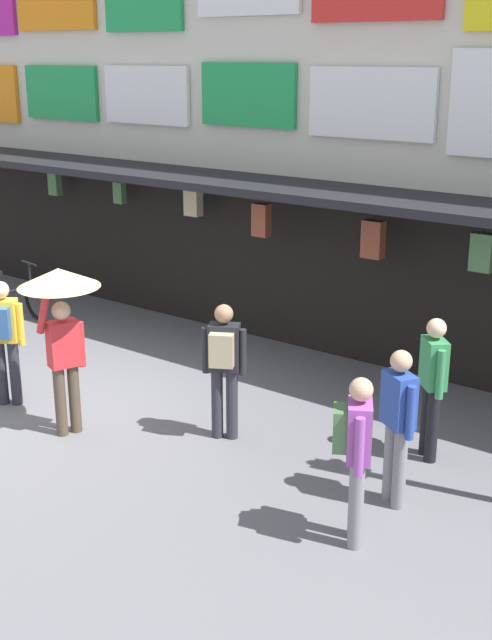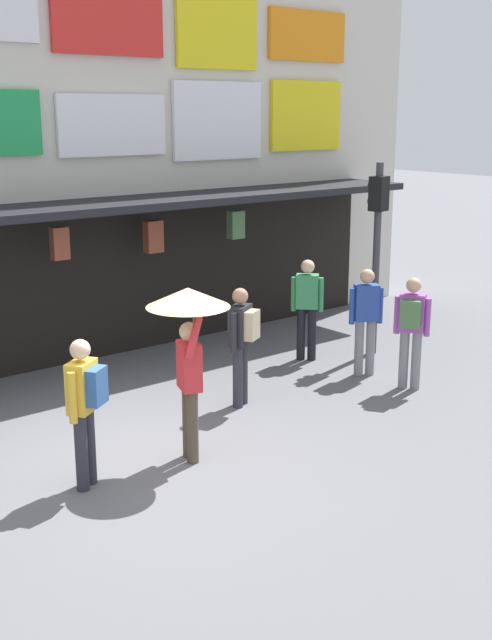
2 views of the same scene
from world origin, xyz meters
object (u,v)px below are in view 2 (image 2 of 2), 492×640
object	(u,v)px
traffic_light_far	(377,228)
pedestrian_with_umbrella	(189,325)
pedestrian_in_white	(242,338)
pedestrian_in_blue	(411,325)
pedestrian_in_red	(307,304)
pedestrian_in_black	(85,402)
pedestrian_in_purple	(366,316)

from	to	relation	value
traffic_light_far	pedestrian_with_umbrella	xyz separation A→B (m)	(-4.93, -1.61, -0.50)
pedestrian_in_white	pedestrian_in_blue	bearing A→B (deg)	-23.47
pedestrian_in_red	pedestrian_in_black	xyz separation A→B (m)	(-5.08, -1.92, 0.04)
traffic_light_far	pedestrian_with_umbrella	size ratio (longest dim) A/B	1.54
pedestrian_in_white	pedestrian_in_purple	bearing A→B (deg)	-3.54
traffic_light_far	pedestrian_in_black	world-z (taller)	traffic_light_far
pedestrian_with_umbrella	pedestrian_in_black	world-z (taller)	pedestrian_with_umbrella
pedestrian_with_umbrella	pedestrian_in_purple	world-z (taller)	pedestrian_with_umbrella
traffic_light_far	pedestrian_in_white	distance (m)	3.57
pedestrian_in_red	pedestrian_with_umbrella	xyz separation A→B (m)	(-3.79, -2.04, 0.69)
pedestrian_in_red	pedestrian_with_umbrella	distance (m)	4.36
pedestrian_in_purple	pedestrian_in_blue	xyz separation A→B (m)	(0.02, -0.88, 0.04)
pedestrian_in_black	pedestrian_in_red	bearing A→B (deg)	20.74
traffic_light_far	pedestrian_in_black	size ratio (longest dim) A/B	1.90
traffic_light_far	pedestrian_in_blue	bearing A→B (deg)	-121.25
pedestrian_in_purple	pedestrian_in_black	size ratio (longest dim) A/B	1.00
pedestrian_in_purple	pedestrian_with_umbrella	bearing A→B (deg)	-167.36
traffic_light_far	pedestrian_in_blue	distance (m)	2.20
pedestrian_in_blue	pedestrian_in_black	world-z (taller)	same
pedestrian_in_white	pedestrian_in_red	bearing A→B (deg)	24.81
traffic_light_far	pedestrian_in_black	distance (m)	6.50
pedestrian_in_red	pedestrian_in_purple	size ratio (longest dim) A/B	1.00
traffic_light_far	pedestrian_in_white	bearing A→B (deg)	-170.08
pedestrian_in_red	pedestrian_in_blue	bearing A→B (deg)	-85.17
pedestrian_with_umbrella	pedestrian_in_black	bearing A→B (deg)	174.99
traffic_light_far	pedestrian_in_white	world-z (taller)	traffic_light_far
traffic_light_far	pedestrian_in_blue	size ratio (longest dim) A/B	1.90
pedestrian_in_red	pedestrian_in_white	bearing A→B (deg)	-155.19
traffic_light_far	pedestrian_in_purple	size ratio (longest dim) A/B	1.90
pedestrian_in_purple	pedestrian_in_blue	size ratio (longest dim) A/B	1.00
pedestrian_in_red	pedestrian_in_white	xyz separation A→B (m)	(-2.18, -1.01, 0.04)
traffic_light_far	pedestrian_in_red	xyz separation A→B (m)	(-1.14, 0.43, -1.19)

